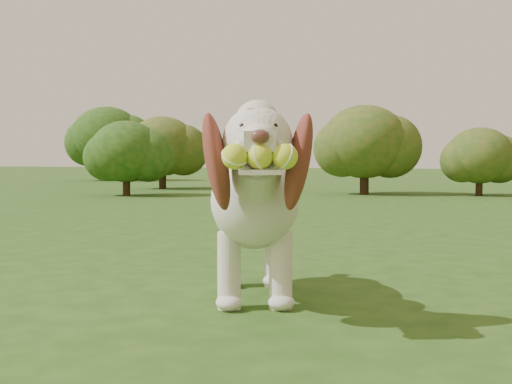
% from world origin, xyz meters
% --- Properties ---
extents(ground, '(80.00, 80.00, 0.00)m').
position_xyz_m(ground, '(0.00, 0.00, 0.00)').
color(ground, '#224614').
rests_on(ground, ground).
extents(dog, '(0.81, 1.34, 0.90)m').
position_xyz_m(dog, '(-0.09, -0.56, 0.48)').
color(dog, silver).
rests_on(dog, ground).
extents(shrub_a, '(1.30, 1.30, 1.35)m').
position_xyz_m(shrub_a, '(-5.22, 6.67, 0.79)').
color(shrub_a, '#382314').
rests_on(shrub_a, ground).
extents(shrub_b, '(1.60, 1.60, 1.66)m').
position_xyz_m(shrub_b, '(-1.28, 8.58, 0.98)').
color(shrub_b, '#382314').
rests_on(shrub_b, ground).
extents(shrub_c, '(1.18, 1.18, 1.23)m').
position_xyz_m(shrub_c, '(0.74, 8.83, 0.72)').
color(shrub_c, '#382314').
rests_on(shrub_c, ground).
extents(shrub_e, '(1.54, 1.54, 1.59)m').
position_xyz_m(shrub_e, '(-5.86, 9.19, 0.94)').
color(shrub_e, '#382314').
rests_on(shrub_e, ground).
extents(shrub_g, '(2.15, 2.15, 2.23)m').
position_xyz_m(shrub_g, '(-9.99, 13.34, 1.31)').
color(shrub_g, '#382314').
rests_on(shrub_g, ground).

